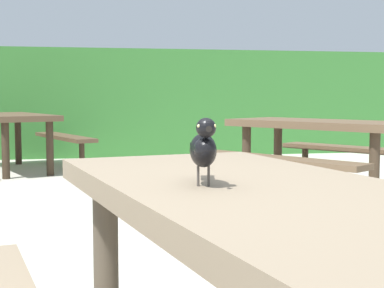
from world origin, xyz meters
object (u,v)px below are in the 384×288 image
object	(u,v)px
picnic_table_foreground	(269,256)
picnic_table_mid_left	(12,128)
picnic_table_mid_right	(321,140)
bird_grackle	(204,148)

from	to	relation	value
picnic_table_foreground	picnic_table_mid_left	size ratio (longest dim) A/B	0.91
picnic_table_mid_right	picnic_table_foreground	bearing A→B (deg)	-115.54
picnic_table_mid_right	bird_grackle	bearing A→B (deg)	-117.86
bird_grackle	picnic_table_mid_left	bearing A→B (deg)	100.07
bird_grackle	picnic_table_mid_right	size ratio (longest dim) A/B	0.12
picnic_table_foreground	picnic_table_mid_left	xyz separation A→B (m)	(-1.30, 6.43, 0.00)
bird_grackle	picnic_table_mid_right	bearing A→B (deg)	62.14
bird_grackle	picnic_table_mid_right	distance (m)	4.27
picnic_table_foreground	picnic_table_mid_right	world-z (taller)	same
picnic_table_foreground	picnic_table_mid_left	distance (m)	6.56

